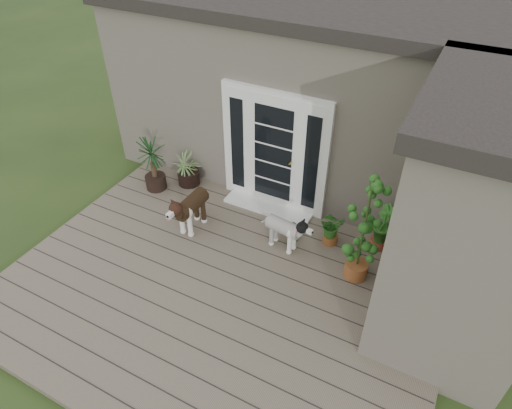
% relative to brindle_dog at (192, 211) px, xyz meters
% --- Properties ---
extents(deck, '(6.20, 4.60, 0.12)m').
position_rel_brindle_dog_xyz_m(deck, '(1.09, -0.96, -0.42)').
color(deck, '#6B5B4C').
rests_on(deck, ground).
extents(house_main, '(7.40, 4.00, 3.10)m').
position_rel_brindle_dog_xyz_m(house_main, '(1.09, 3.29, 1.07)').
color(house_main, '#665E54').
rests_on(house_main, ground).
extents(house_wing, '(1.60, 2.40, 3.10)m').
position_rel_brindle_dog_xyz_m(house_wing, '(3.99, 0.14, 1.07)').
color(house_wing, '#665E54').
rests_on(house_wing, ground).
extents(door_unit, '(1.90, 0.14, 2.15)m').
position_rel_brindle_dog_xyz_m(door_unit, '(0.89, 1.24, 0.71)').
color(door_unit, white).
rests_on(door_unit, deck).
extents(door_step, '(1.60, 0.40, 0.05)m').
position_rel_brindle_dog_xyz_m(door_step, '(0.89, 1.04, -0.34)').
color(door_step, white).
rests_on(door_step, deck).
extents(brindle_dog, '(0.39, 0.88, 0.73)m').
position_rel_brindle_dog_xyz_m(brindle_dog, '(0.00, 0.00, 0.00)').
color(brindle_dog, '#352313').
rests_on(brindle_dog, deck).
extents(white_dog, '(0.78, 0.42, 0.62)m').
position_rel_brindle_dog_xyz_m(white_dog, '(1.53, 0.27, -0.05)').
color(white_dog, silver).
rests_on(white_dog, deck).
extents(spider_plant, '(0.69, 0.69, 0.73)m').
position_rel_brindle_dog_xyz_m(spider_plant, '(-0.80, 1.04, -0.00)').
color(spider_plant, '#86A766').
rests_on(spider_plant, deck).
extents(yucca, '(0.74, 0.74, 1.05)m').
position_rel_brindle_dog_xyz_m(yucca, '(-1.26, 0.63, 0.16)').
color(yucca, black).
rests_on(yucca, deck).
extents(herb_a, '(0.54, 0.54, 0.50)m').
position_rel_brindle_dog_xyz_m(herb_a, '(2.17, 0.71, -0.11)').
color(herb_a, '#1C4D16').
rests_on(herb_a, deck).
extents(herb_b, '(0.48, 0.48, 0.58)m').
position_rel_brindle_dog_xyz_m(herb_b, '(2.89, 0.98, -0.08)').
color(herb_b, '#1B5E1E').
rests_on(herb_b, deck).
extents(herb_c, '(0.38, 0.38, 0.56)m').
position_rel_brindle_dog_xyz_m(herb_c, '(3.37, 1.04, -0.08)').
color(herb_c, '#164F17').
rests_on(herb_c, deck).
extents(sapling, '(0.61, 0.61, 1.81)m').
position_rel_brindle_dog_xyz_m(sapling, '(2.75, 0.20, 0.54)').
color(sapling, '#26611B').
rests_on(sapling, deck).
extents(clog_left, '(0.17, 0.30, 0.08)m').
position_rel_brindle_dog_xyz_m(clog_left, '(1.64, 0.59, -0.32)').
color(clog_left, '#14341E').
rests_on(clog_left, deck).
extents(clog_right, '(0.25, 0.31, 0.09)m').
position_rel_brindle_dog_xyz_m(clog_right, '(1.46, 0.69, -0.32)').
color(clog_right, '#16371D').
rests_on(clog_right, deck).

